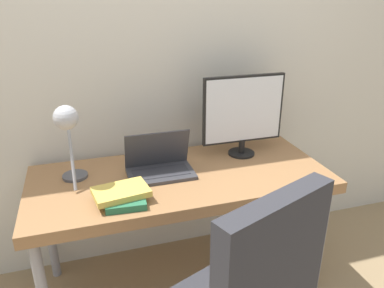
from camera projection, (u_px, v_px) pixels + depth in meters
name	position (u px, v px, depth m)	size (l,w,h in m)	color
wall_back	(160.00, 51.00, 2.11)	(8.00, 0.05, 2.60)	beige
desk	(181.00, 185.00, 2.00)	(1.57, 0.68, 0.72)	#996B42
laptop	(160.00, 165.00, 1.97)	(0.34, 0.22, 0.22)	#38383D
monitor	(243.00, 112.00, 2.12)	(0.48, 0.16, 0.47)	black
desk_lamp	(68.00, 130.00, 1.70)	(0.13, 0.29, 0.44)	#4C4C51
book_stack	(123.00, 195.00, 1.71)	(0.27, 0.22, 0.06)	#286B47
tv_remote	(136.00, 199.00, 1.72)	(0.09, 0.17, 0.02)	#4C4C51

